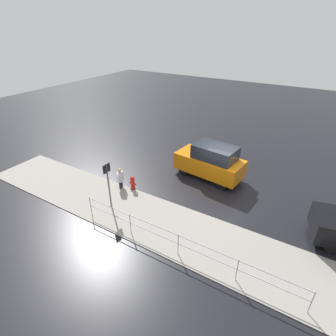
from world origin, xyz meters
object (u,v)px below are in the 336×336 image
object	(u,v)px
pedestrian	(120,177)
sign_post	(108,179)
fire_hydrant	(133,183)
moving_hatchback	(211,161)

from	to	relation	value
pedestrian	sign_post	world-z (taller)	sign_post
fire_hydrant	pedestrian	size ratio (longest dim) A/B	0.66
moving_hatchback	pedestrian	distance (m)	5.21
moving_hatchback	pedestrian	bearing A→B (deg)	44.22
moving_hatchback	fire_hydrant	xyz separation A→B (m)	(3.07, 3.41, -0.63)
moving_hatchback	sign_post	size ratio (longest dim) A/B	1.70
fire_hydrant	sign_post	size ratio (longest dim) A/B	0.33
moving_hatchback	fire_hydrant	bearing A→B (deg)	47.98
pedestrian	sign_post	bearing A→B (deg)	112.72
fire_hydrant	sign_post	xyz separation A→B (m)	(0.02, 1.74, 1.18)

